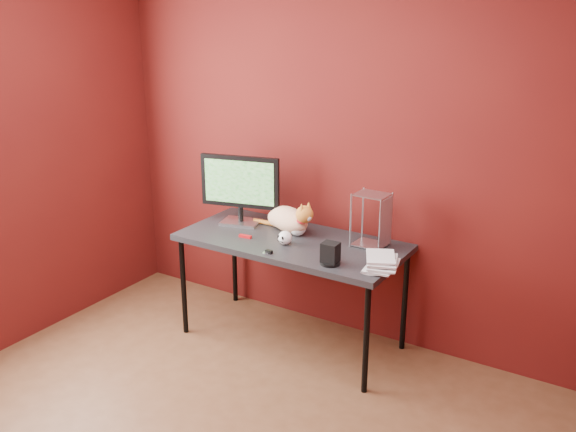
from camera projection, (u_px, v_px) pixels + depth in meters
The scene contains 11 objects.
room at pixel (160, 193), 2.84m from camera, with size 3.52×3.52×2.61m.
desk at pixel (292, 247), 4.26m from camera, with size 1.50×0.70×0.75m.
monitor at pixel (240, 186), 4.45m from camera, with size 0.56×0.24×0.49m.
cat at pixel (289, 219), 4.36m from camera, with size 0.53×0.31×0.25m.
skull_mug at pixel (285, 238), 4.14m from camera, with size 0.09×0.10×0.09m.
speaker at pixel (330, 254), 3.82m from camera, with size 0.12×0.12×0.14m.
book_stack at pixel (372, 194), 3.66m from camera, with size 0.25×0.28×0.90m.
wire_rack at pixel (371, 220), 4.08m from camera, with size 0.22×0.18×0.35m.
pocket_knife at pixel (245, 236), 4.27m from camera, with size 0.09×0.02×0.02m, color #B00D12.
black_gadget at pixel (269, 252), 4.00m from camera, with size 0.04×0.03×0.02m, color black.
washer at pixel (266, 253), 4.01m from camera, with size 0.04×0.04×0.00m, color #ABABAF.
Camera 1 is at (1.91, -2.02, 2.26)m, focal length 40.00 mm.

